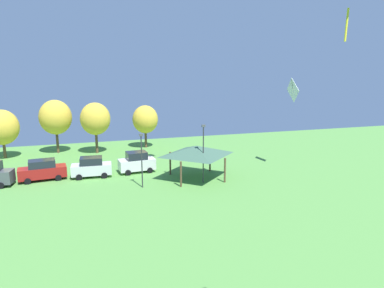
{
  "coord_description": "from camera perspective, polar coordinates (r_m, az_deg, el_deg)",
  "views": [
    {
      "loc": [
        -2.17,
        2.7,
        11.12
      ],
      "look_at": [
        1.6,
        14.66,
        8.52
      ],
      "focal_mm": 32.0,
      "sensor_mm": 36.0,
      "label": 1
    }
  ],
  "objects": [
    {
      "name": "kite_flying_6",
      "position": [
        41.42,
        16.46,
        8.62
      ],
      "size": [
        0.65,
        2.85,
        2.83
      ],
      "color": "white"
    },
    {
      "name": "park_pavilion",
      "position": [
        36.26,
        0.77,
        -1.09
      ],
      "size": [
        6.11,
        5.67,
        3.6
      ],
      "color": "brown",
      "rests_on": "ground"
    },
    {
      "name": "treeline_tree_2",
      "position": [
        51.56,
        -21.8,
        4.14
      ],
      "size": [
        4.4,
        4.4,
        7.5
      ],
      "color": "brown",
      "rests_on": "ground"
    },
    {
      "name": "parked_car_rightmost_in_row",
      "position": [
        39.54,
        -9.19,
        -3.0
      ],
      "size": [
        4.19,
        2.38,
        2.38
      ],
      "rotation": [
        0.0,
        0.0,
        0.09
      ],
      "color": "silver",
      "rests_on": "ground"
    },
    {
      "name": "light_post_1",
      "position": [
        33.7,
        -8.39,
        -2.18
      ],
      "size": [
        0.36,
        0.2,
        5.41
      ],
      "color": "#2D2D33",
      "rests_on": "ground"
    },
    {
      "name": "parked_car_second_from_left",
      "position": [
        39.46,
        -23.66,
        -4.0
      ],
      "size": [
        4.91,
        2.43,
        2.2
      ],
      "rotation": [
        0.0,
        0.0,
        0.11
      ],
      "color": "maroon",
      "rests_on": "ground"
    },
    {
      "name": "treeline_tree_3",
      "position": [
        49.61,
        -15.82,
        4.04
      ],
      "size": [
        4.1,
        4.1,
        7.14
      ],
      "color": "brown",
      "rests_on": "ground"
    },
    {
      "name": "treeline_tree_4",
      "position": [
        52.05,
        -7.8,
        4.07
      ],
      "size": [
        3.82,
        3.82,
        6.4
      ],
      "color": "brown",
      "rests_on": "ground"
    },
    {
      "name": "treeline_tree_1",
      "position": [
        51.29,
        -29.11,
        2.43
      ],
      "size": [
        4.22,
        4.22,
        6.49
      ],
      "color": "brown",
      "rests_on": "ground"
    },
    {
      "name": "parked_car_third_from_left",
      "position": [
        38.85,
        -16.39,
        -3.72
      ],
      "size": [
        4.3,
        2.25,
        2.2
      ],
      "rotation": [
        0.0,
        0.0,
        -0.05
      ],
      "color": "silver",
      "rests_on": "ground"
    },
    {
      "name": "light_post_0",
      "position": [
        34.76,
        1.9,
        -1.06
      ],
      "size": [
        0.36,
        0.2,
        6.07
      ],
      "color": "#2D2D33",
      "rests_on": "ground"
    }
  ]
}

